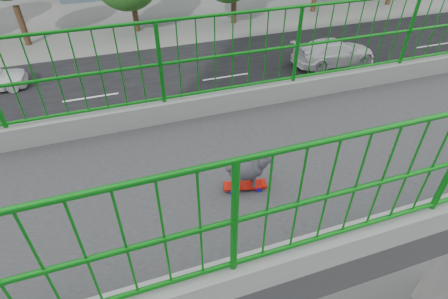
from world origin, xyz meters
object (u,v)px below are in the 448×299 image
at_px(car_3, 334,52).
at_px(poodle, 248,169).
at_px(skateboard, 245,186).
at_px(car_0, 327,162).

bearing_deg(car_3, poodle, 141.43).
distance_m(skateboard, poodle, 0.25).
height_order(skateboard, car_3, skateboard).
distance_m(car_0, car_3, 11.58).
relative_size(poodle, car_0, 0.11).
xyz_separation_m(skateboard, car_3, (-15.90, 12.71, -6.24)).
distance_m(poodle, car_0, 10.98).
bearing_deg(skateboard, car_3, 153.99).
relative_size(poodle, car_3, 0.09).
bearing_deg(skateboard, car_0, 147.95).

